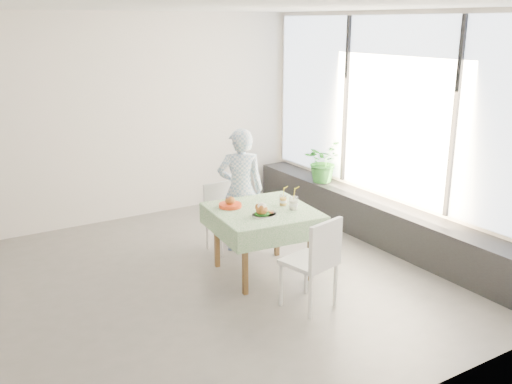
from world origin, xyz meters
TOP-DOWN VIEW (x-y plane):
  - floor at (0.00, 0.00)m, footprint 6.00×6.00m
  - ceiling at (0.00, 0.00)m, footprint 6.00×6.00m
  - wall_back at (0.00, 2.50)m, footprint 6.00×0.02m
  - wall_front at (0.00, -2.50)m, footprint 6.00×0.02m
  - wall_right at (3.00, 0.00)m, footprint 0.02×5.00m
  - window_pane at (2.97, 0.00)m, footprint 0.01×4.80m
  - window_ledge at (2.80, 0.00)m, footprint 0.40×4.80m
  - cafe_table at (1.01, -0.09)m, footprint 1.14×1.14m
  - chair_far at (0.99, 0.72)m, footprint 0.41×0.41m
  - chair_near at (0.99, -0.98)m, footprint 0.52×0.52m
  - diner at (1.17, 0.64)m, footprint 0.65×0.56m
  - main_dish at (0.90, -0.27)m, footprint 0.27×0.27m
  - juice_cup_orange at (1.27, -0.10)m, footprint 0.09×0.09m
  - juice_cup_lemonade at (1.29, -0.27)m, footprint 0.10×0.10m
  - second_dish at (0.75, 0.16)m, footprint 0.25×0.25m
  - potted_plant at (2.78, 1.14)m, footprint 0.69×0.66m

SIDE VIEW (x-z plane):
  - floor at x=0.00m, z-range 0.00..0.00m
  - window_ledge at x=2.80m, z-range 0.00..0.50m
  - chair_far at x=0.99m, z-range -0.16..0.66m
  - chair_near at x=0.99m, z-range -0.18..0.74m
  - cafe_table at x=1.01m, z-range 0.09..0.83m
  - diner at x=1.17m, z-range 0.00..1.49m
  - second_dish at x=0.75m, z-range 0.72..0.84m
  - main_dish at x=0.90m, z-range 0.72..0.86m
  - juice_cup_orange at x=1.27m, z-range 0.68..0.92m
  - potted_plant at x=2.78m, z-range 0.50..1.10m
  - juice_cup_lemonade at x=1.29m, z-range 0.67..0.95m
  - wall_back at x=0.00m, z-range 0.00..2.80m
  - wall_front at x=0.00m, z-range 0.00..2.80m
  - wall_right at x=3.00m, z-range 0.00..2.80m
  - window_pane at x=2.97m, z-range 0.56..2.74m
  - ceiling at x=0.00m, z-range 2.80..2.80m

